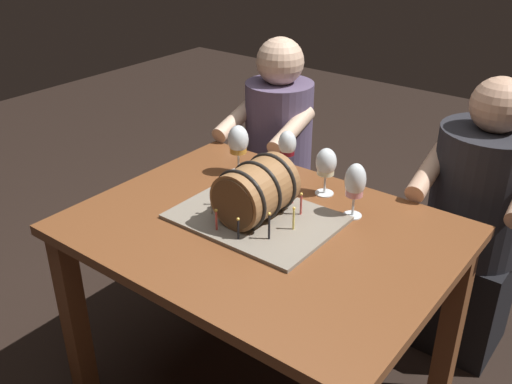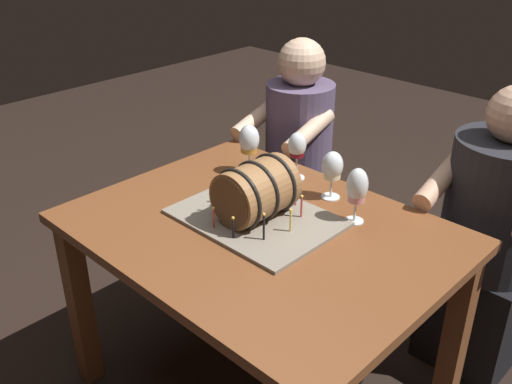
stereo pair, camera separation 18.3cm
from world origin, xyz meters
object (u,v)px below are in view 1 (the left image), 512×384
object	(u,v)px
wine_glass_white	(326,164)
person_seated_right	(474,230)
person_seated_left	(278,172)
wine_glass_rose	(355,183)
wine_glass_red	(287,146)
barrel_cake	(256,196)
wine_glass_amber	(238,142)
dining_table	(262,256)

from	to	relation	value
wine_glass_white	person_seated_right	size ratio (longest dim) A/B	0.15
wine_glass_white	person_seated_left	xyz separation A→B (m)	(-0.50, 0.42, -0.33)
wine_glass_rose	wine_glass_red	xyz separation A→B (m)	(-0.35, 0.11, 0.00)
wine_glass_rose	person_seated_right	size ratio (longest dim) A/B	0.17
barrel_cake	wine_glass_white	distance (m)	0.30
wine_glass_white	person_seated_right	distance (m)	0.67
wine_glass_amber	person_seated_left	size ratio (longest dim) A/B	0.17
barrel_cake	wine_glass_red	bearing A→B (deg)	107.96
barrel_cake	wine_glass_red	world-z (taller)	barrel_cake
dining_table	wine_glass_rose	size ratio (longest dim) A/B	6.28
dining_table	wine_glass_white	world-z (taller)	wine_glass_white
wine_glass_amber	person_seated_right	bearing A→B (deg)	31.18
wine_glass_white	wine_glass_red	distance (m)	0.19
wine_glass_amber	wine_glass_white	bearing A→B (deg)	8.14
dining_table	wine_glass_amber	distance (m)	0.48
dining_table	wine_glass_red	size ratio (longest dim) A/B	6.51
dining_table	person_seated_right	distance (m)	0.87
barrel_cake	person_seated_left	size ratio (longest dim) A/B	0.45
wine_glass_red	person_seated_right	bearing A→B (deg)	32.16
barrel_cake	wine_glass_rose	world-z (taller)	barrel_cake
wine_glass_amber	wine_glass_rose	xyz separation A→B (m)	(0.51, -0.03, -0.01)
barrel_cake	person_seated_right	distance (m)	0.92
dining_table	wine_glass_rose	bearing A→B (deg)	50.24
barrel_cake	wine_glass_red	size ratio (longest dim) A/B	2.82
dining_table	person_seated_right	bearing A→B (deg)	57.84
wine_glass_amber	person_seated_left	bearing A→B (deg)	107.54
barrel_cake	wine_glass_white	world-z (taller)	barrel_cake
person_seated_right	barrel_cake	bearing A→B (deg)	-125.44
dining_table	wine_glass_white	xyz separation A→B (m)	(0.04, 0.32, 0.23)
dining_table	wine_glass_rose	xyz separation A→B (m)	(0.20, 0.24, 0.24)
wine_glass_white	wine_glass_red	world-z (taller)	wine_glass_red
dining_table	wine_glass_white	bearing A→B (deg)	83.04
wine_glass_white	wine_glass_amber	bearing A→B (deg)	-171.86
barrel_cake	person_seated_left	xyz separation A→B (m)	(-0.42, 0.71, -0.30)
barrel_cake	wine_glass_white	size ratio (longest dim) A/B	2.96
wine_glass_red	person_seated_left	bearing A→B (deg)	129.11
wine_glass_amber	wine_glass_red	distance (m)	0.18
wine_glass_rose	person_seated_left	bearing A→B (deg)	142.84
person_seated_left	person_seated_right	xyz separation A→B (m)	(0.92, 0.00, 0.02)
barrel_cake	dining_table	bearing A→B (deg)	-29.07
wine_glass_red	person_seated_left	xyz separation A→B (m)	(-0.31, 0.38, -0.34)
person_seated_left	wine_glass_white	bearing A→B (deg)	-39.91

